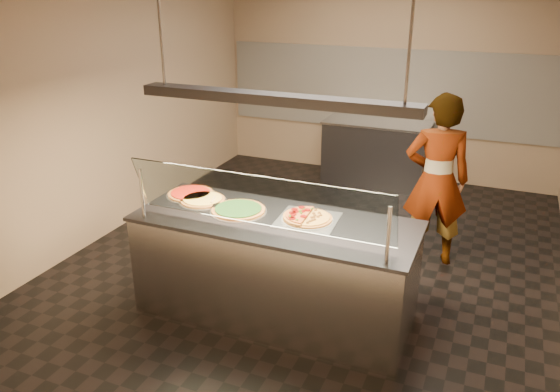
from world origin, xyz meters
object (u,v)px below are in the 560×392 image
at_px(half_pizza_pepperoni, 297,214).
at_px(half_pizza_sausage, 319,219).
at_px(serving_counter, 275,268).
at_px(perforated_tray, 307,219).
at_px(pizza_spatula, 216,202).
at_px(worker, 437,181).
at_px(pizza_cheese, 203,199).
at_px(heat_lamp_housing, 274,99).
at_px(sneeze_guard, 257,201).
at_px(pizza_tomato, 191,193).
at_px(prep_table, 376,152).
at_px(pizza_spinach, 239,210).

xyz_separation_m(half_pizza_pepperoni, half_pizza_sausage, (0.20, 0.00, -0.01)).
distance_m(serving_counter, perforated_tray, 0.54).
relative_size(perforated_tray, half_pizza_sausage, 1.24).
distance_m(perforated_tray, half_pizza_pepperoni, 0.10).
xyz_separation_m(serving_counter, half_pizza_sausage, (0.35, 0.10, 0.49)).
xyz_separation_m(pizza_spatula, worker, (1.72, 1.49, -0.06)).
distance_m(pizza_cheese, heat_lamp_housing, 1.27).
relative_size(half_pizza_sausage, worker, 0.23).
distance_m(worker, heat_lamp_housing, 2.20).
xyz_separation_m(pizza_cheese, worker, (1.88, 1.46, -0.04)).
height_order(pizza_spatula, worker, worker).
bearing_deg(heat_lamp_housing, pizza_spatula, 171.47).
height_order(serving_counter, half_pizza_sausage, half_pizza_sausage).
distance_m(sneeze_guard, pizza_tomato, 1.14).
bearing_deg(heat_lamp_housing, serving_counter, 90.00).
height_order(pizza_cheese, worker, worker).
relative_size(perforated_tray, prep_table, 0.35).
xyz_separation_m(perforated_tray, pizza_tomato, (-1.21, 0.12, 0.01)).
bearing_deg(heat_lamp_housing, pizza_cheese, 170.64).
bearing_deg(sneeze_guard, prep_table, 89.97).
xyz_separation_m(sneeze_guard, perforated_tray, (0.26, 0.44, -0.29)).
xyz_separation_m(perforated_tray, half_pizza_pepperoni, (-0.10, -0.00, 0.03)).
xyz_separation_m(sneeze_guard, prep_table, (0.00, 4.07, -0.76)).
relative_size(half_pizza_sausage, pizza_cheese, 0.97).
distance_m(perforated_tray, prep_table, 3.68).
relative_size(sneeze_guard, half_pizza_sausage, 5.15).
height_order(pizza_spinach, pizza_tomato, pizza_spinach).
bearing_deg(serving_counter, half_pizza_sausage, 15.11).
bearing_deg(perforated_tray, serving_counter, -159.90).
bearing_deg(worker, pizza_spinach, 31.27).
height_order(perforated_tray, worker, worker).
bearing_deg(half_pizza_pepperoni, pizza_spinach, -173.78).
relative_size(half_pizza_sausage, prep_table, 0.28).
bearing_deg(half_pizza_sausage, pizza_spinach, -175.35).
height_order(half_pizza_pepperoni, heat_lamp_housing, heat_lamp_housing).
xyz_separation_m(sneeze_guard, pizza_cheese, (-0.77, 0.47, -0.28)).
xyz_separation_m(half_pizza_sausage, pizza_spinach, (-0.71, -0.06, -0.01)).
height_order(pizza_spinach, prep_table, pizza_spinach).
bearing_deg(perforated_tray, prep_table, 94.02).
bearing_deg(heat_lamp_housing, half_pizza_sausage, 15.11).
distance_m(pizza_tomato, worker, 2.47).
bearing_deg(pizza_spinach, sneeze_guard, -46.61).
xyz_separation_m(serving_counter, pizza_spinach, (-0.36, 0.04, 0.48)).
height_order(perforated_tray, pizza_spatula, pizza_spatula).
bearing_deg(half_pizza_sausage, pizza_spatula, -179.75).
relative_size(half_pizza_pepperoni, half_pizza_sausage, 1.00).
bearing_deg(prep_table, half_pizza_pepperoni, -87.53).
distance_m(perforated_tray, pizza_cheese, 1.03).
height_order(pizza_cheese, pizza_spatula, pizza_spatula).
relative_size(serving_counter, sneeze_guard, 1.11).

